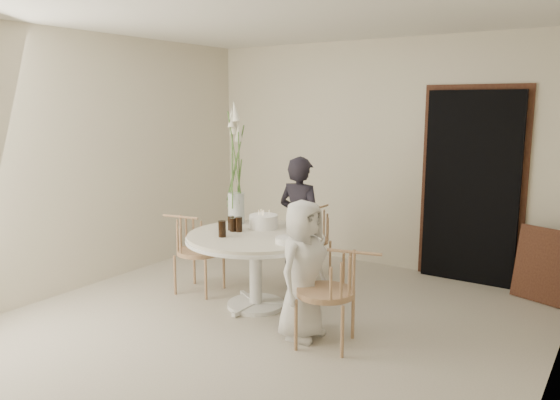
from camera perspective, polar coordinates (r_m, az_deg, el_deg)
The scene contains 18 objects.
ground at distance 5.07m, azimuth -0.94°, elevation -12.69°, with size 4.50×4.50×0.00m, color #C0B5A4.
room_shell at distance 4.68m, azimuth -1.00°, elevation 5.90°, with size 4.50×4.50×4.50m.
doorway at distance 6.29m, azimuth 19.36°, elevation 1.19°, with size 1.00×0.10×2.10m, color black.
door_trim at distance 6.32m, azimuth 19.48°, elevation 1.78°, with size 1.12×0.03×2.22m, color #542F1C.
table at distance 5.25m, azimuth -2.58°, elevation -4.76°, with size 1.33×1.33×0.73m.
picture_frame at distance 6.06m, azimuth 25.79°, elevation -6.16°, with size 0.56×0.04×0.75m, color #542F1C.
chair_far at distance 6.28m, azimuth 3.55°, elevation -3.29°, with size 0.45×0.48×0.79m.
chair_right at distance 4.45m, azimuth 6.25°, elevation -8.69°, with size 0.55×0.53×0.83m.
chair_left at distance 5.81m, azimuth -9.41°, elevation -4.40°, with size 0.52×0.49×0.80m.
girl at distance 5.74m, azimuth 2.12°, elevation -2.49°, with size 0.52×0.34×1.42m, color black.
boy at distance 4.59m, azimuth 2.41°, elevation -7.28°, with size 0.58×0.38×1.18m, color silver.
birthday_cake at distance 5.44m, azimuth -1.74°, elevation -2.26°, with size 0.28×0.28×0.19m.
cola_tumbler_a at distance 5.33m, azimuth -4.95°, elevation -2.58°, with size 0.06×0.06×0.13m, color black.
cola_tumbler_b at distance 5.12m, azimuth -6.07°, elevation -3.02°, with size 0.07×0.07×0.15m, color black.
cola_tumbler_c at distance 5.31m, azimuth -4.32°, elevation -2.56°, with size 0.07×0.07×0.14m, color black.
cola_tumbler_d at distance 5.38m, azimuth -5.13°, elevation -2.43°, with size 0.06×0.06×0.14m, color black.
plate_stack at distance 4.87m, azimuth 0.82°, elevation -4.21°, with size 0.22×0.22×0.06m, color white.
flower_vase at distance 5.62m, azimuth -4.64°, elevation 2.43°, with size 0.17×0.17×1.26m.
Camera 1 is at (2.64, -3.85, 1.97)m, focal length 35.00 mm.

